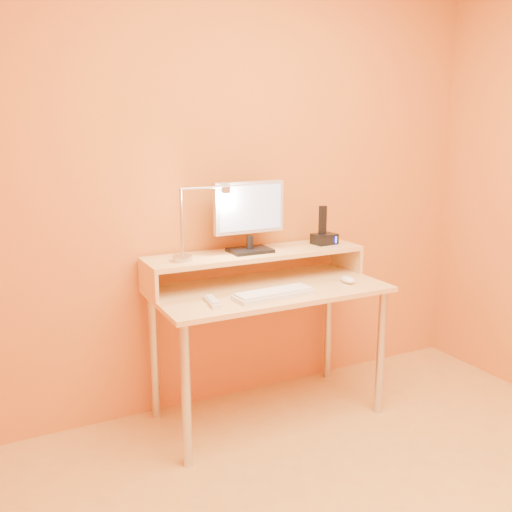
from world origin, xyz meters
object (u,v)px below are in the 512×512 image
remote_control (212,302)px  lamp_base (182,258)px  phone_dock (324,239)px  monitor_panel (249,207)px  keyboard (274,295)px  mouse (348,280)px

remote_control → lamp_base: bearing=110.1°
phone_dock → remote_control: 0.87m
monitor_panel → lamp_base: bearing=-175.9°
keyboard → remote_control: (-0.31, 0.04, -0.00)m
phone_dock → remote_control: phone_dock is taller
keyboard → monitor_panel: bearing=82.1°
remote_control → mouse: bearing=7.7°
lamp_base → remote_control: 0.30m
phone_dock → keyboard: (-0.49, -0.31, -0.18)m
lamp_base → mouse: bearing=-15.7°
phone_dock → mouse: (-0.02, -0.27, -0.17)m
lamp_base → mouse: (0.84, -0.24, -0.15)m
phone_dock → keyboard: 0.61m
lamp_base → mouse: 0.88m
keyboard → remote_control: 0.31m
remote_control → phone_dock: bearing=25.9°
monitor_panel → phone_dock: size_ratio=3.05×
keyboard → mouse: bearing=1.8°
monitor_panel → mouse: bearing=-33.3°
keyboard → mouse: size_ratio=3.86×
mouse → remote_control: bearing=-174.9°
phone_dock → remote_control: bearing=-166.6°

